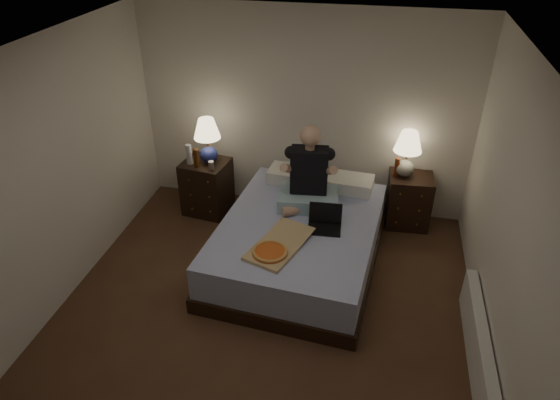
% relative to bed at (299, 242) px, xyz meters
% --- Properties ---
extents(floor, '(4.00, 4.50, 0.00)m').
position_rel_bed_xyz_m(floor, '(-0.18, -1.01, -0.27)').
color(floor, brown).
rests_on(floor, ground).
extents(ceiling, '(4.00, 4.50, 0.00)m').
position_rel_bed_xyz_m(ceiling, '(-0.18, -1.01, 2.23)').
color(ceiling, white).
rests_on(ceiling, ground).
extents(wall_back, '(4.00, 0.00, 2.50)m').
position_rel_bed_xyz_m(wall_back, '(-0.18, 1.24, 0.98)').
color(wall_back, silver).
rests_on(wall_back, ground).
extents(wall_left, '(0.00, 4.50, 2.50)m').
position_rel_bed_xyz_m(wall_left, '(-2.18, -1.01, 0.98)').
color(wall_left, silver).
rests_on(wall_left, ground).
extents(wall_right, '(0.00, 4.50, 2.50)m').
position_rel_bed_xyz_m(wall_right, '(1.82, -1.01, 0.98)').
color(wall_right, silver).
rests_on(wall_right, ground).
extents(bed, '(1.77, 2.25, 0.53)m').
position_rel_bed_xyz_m(bed, '(0.00, 0.00, 0.00)').
color(bed, '#6171C2').
rests_on(bed, floor).
extents(nightstand_left, '(0.59, 0.55, 0.69)m').
position_rel_bed_xyz_m(nightstand_left, '(-1.32, 0.81, 0.08)').
color(nightstand_left, black).
rests_on(nightstand_left, floor).
extents(nightstand_right, '(0.53, 0.48, 0.66)m').
position_rel_bed_xyz_m(nightstand_right, '(1.16, 1.04, 0.06)').
color(nightstand_right, black).
rests_on(nightstand_right, floor).
extents(lamp_left, '(0.37, 0.37, 0.56)m').
position_rel_bed_xyz_m(lamp_left, '(-1.27, 0.83, 0.71)').
color(lamp_left, navy).
rests_on(lamp_left, nightstand_left).
extents(lamp_right, '(0.39, 0.39, 0.56)m').
position_rel_bed_xyz_m(lamp_right, '(1.06, 1.04, 0.67)').
color(lamp_right, gray).
rests_on(lamp_right, nightstand_right).
extents(water_bottle, '(0.07, 0.07, 0.25)m').
position_rel_bed_xyz_m(water_bottle, '(-1.48, 0.73, 0.55)').
color(water_bottle, silver).
rests_on(water_bottle, nightstand_left).
extents(soda_can, '(0.07, 0.07, 0.10)m').
position_rel_bed_xyz_m(soda_can, '(-1.18, 0.66, 0.48)').
color(soda_can, silver).
rests_on(soda_can, nightstand_left).
extents(beer_bottle_left, '(0.06, 0.06, 0.23)m').
position_rel_bed_xyz_m(beer_bottle_left, '(-1.37, 0.67, 0.54)').
color(beer_bottle_left, '#51270B').
rests_on(beer_bottle_left, nightstand_left).
extents(beer_bottle_right, '(0.06, 0.06, 0.23)m').
position_rel_bed_xyz_m(beer_bottle_right, '(0.97, 1.01, 0.51)').
color(beer_bottle_right, '#5B230D').
rests_on(beer_bottle_right, nightstand_right).
extents(person, '(0.71, 0.59, 0.93)m').
position_rel_bed_xyz_m(person, '(0.03, 0.35, 0.73)').
color(person, black).
rests_on(person, bed).
extents(laptop, '(0.36, 0.30, 0.24)m').
position_rel_bed_xyz_m(laptop, '(0.28, -0.08, 0.39)').
color(laptop, black).
rests_on(laptop, bed).
extents(pizza_box, '(0.63, 0.85, 0.08)m').
position_rel_bed_xyz_m(pizza_box, '(-0.17, -0.62, 0.31)').
color(pizza_box, tan).
rests_on(pizza_box, bed).
extents(radiator, '(0.10, 1.60, 0.40)m').
position_rel_bed_xyz_m(radiator, '(1.75, -1.06, -0.07)').
color(radiator, silver).
rests_on(radiator, floor).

